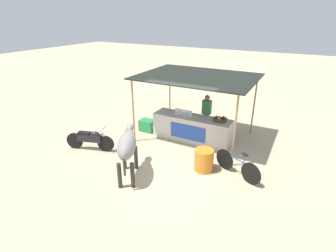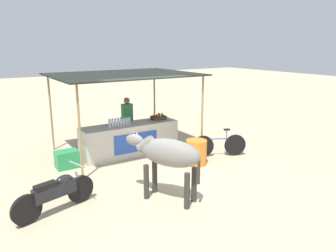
{
  "view_description": "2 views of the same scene",
  "coord_description": "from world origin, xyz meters",
  "px_view_note": "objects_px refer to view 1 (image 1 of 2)",
  "views": [
    {
      "loc": [
        3.55,
        -6.34,
        4.54
      ],
      "look_at": [
        -0.39,
        0.98,
        0.96
      ],
      "focal_mm": 28.0,
      "sensor_mm": 36.0,
      "label": 1
    },
    {
      "loc": [
        -4.21,
        -6.57,
        3.31
      ],
      "look_at": [
        0.4,
        0.65,
        1.17
      ],
      "focal_mm": 35.0,
      "sensor_mm": 36.0,
      "label": 2
    }
  ],
  "objects_px": {
    "cow": "(127,146)",
    "motorcycle_parked": "(90,139)",
    "vendor_behind_counter": "(206,115)",
    "bicycle_leaning": "(237,166)",
    "stall_counter": "(192,128)",
    "cooler_box": "(147,125)",
    "water_barrel": "(204,160)",
    "fruit_crate": "(220,119)"
  },
  "relations": [
    {
      "from": "vendor_behind_counter",
      "to": "motorcycle_parked",
      "type": "relative_size",
      "value": 0.95
    },
    {
      "from": "fruit_crate",
      "to": "bicycle_leaning",
      "type": "height_order",
      "value": "fruit_crate"
    },
    {
      "from": "vendor_behind_counter",
      "to": "bicycle_leaning",
      "type": "relative_size",
      "value": 1.09
    },
    {
      "from": "stall_counter",
      "to": "cow",
      "type": "distance_m",
      "value": 3.3
    },
    {
      "from": "bicycle_leaning",
      "to": "stall_counter",
      "type": "bearing_deg",
      "value": 143.45
    },
    {
      "from": "cow",
      "to": "motorcycle_parked",
      "type": "relative_size",
      "value": 1.01
    },
    {
      "from": "bicycle_leaning",
      "to": "fruit_crate",
      "type": "bearing_deg",
      "value": 124.03
    },
    {
      "from": "water_barrel",
      "to": "fruit_crate",
      "type": "bearing_deg",
      "value": 94.03
    },
    {
      "from": "cow",
      "to": "bicycle_leaning",
      "type": "bearing_deg",
      "value": 28.69
    },
    {
      "from": "fruit_crate",
      "to": "motorcycle_parked",
      "type": "distance_m",
      "value": 4.7
    },
    {
      "from": "stall_counter",
      "to": "water_barrel",
      "type": "distance_m",
      "value": 2.15
    },
    {
      "from": "fruit_crate",
      "to": "motorcycle_parked",
      "type": "bearing_deg",
      "value": -147.14
    },
    {
      "from": "water_barrel",
      "to": "cow",
      "type": "xyz_separation_m",
      "value": [
        -1.86,
        -1.4,
        0.68
      ]
    },
    {
      "from": "cow",
      "to": "water_barrel",
      "type": "bearing_deg",
      "value": 36.94
    },
    {
      "from": "fruit_crate",
      "to": "motorcycle_parked",
      "type": "height_order",
      "value": "fruit_crate"
    },
    {
      "from": "cooler_box",
      "to": "water_barrel",
      "type": "relative_size",
      "value": 0.85
    },
    {
      "from": "motorcycle_parked",
      "to": "vendor_behind_counter",
      "type": "bearing_deg",
      "value": 45.78
    },
    {
      "from": "cooler_box",
      "to": "vendor_behind_counter",
      "type": "bearing_deg",
      "value": 20.6
    },
    {
      "from": "stall_counter",
      "to": "fruit_crate",
      "type": "xyz_separation_m",
      "value": [
        1.06,
        0.06,
        0.55
      ]
    },
    {
      "from": "vendor_behind_counter",
      "to": "cow",
      "type": "xyz_separation_m",
      "value": [
        -0.95,
        -3.94,
        0.18
      ]
    },
    {
      "from": "stall_counter",
      "to": "bicycle_leaning",
      "type": "height_order",
      "value": "stall_counter"
    },
    {
      "from": "bicycle_leaning",
      "to": "vendor_behind_counter",
      "type": "bearing_deg",
      "value": 128.78
    },
    {
      "from": "water_barrel",
      "to": "cow",
      "type": "distance_m",
      "value": 2.42
    },
    {
      "from": "vendor_behind_counter",
      "to": "motorcycle_parked",
      "type": "bearing_deg",
      "value": -134.22
    },
    {
      "from": "vendor_behind_counter",
      "to": "water_barrel",
      "type": "distance_m",
      "value": 2.75
    },
    {
      "from": "vendor_behind_counter",
      "to": "motorcycle_parked",
      "type": "distance_m",
      "value": 4.52
    },
    {
      "from": "water_barrel",
      "to": "cooler_box",
      "type": "bearing_deg",
      "value": 151.84
    },
    {
      "from": "fruit_crate",
      "to": "cooler_box",
      "type": "distance_m",
      "value": 3.14
    },
    {
      "from": "fruit_crate",
      "to": "cow",
      "type": "bearing_deg",
      "value": -118.01
    },
    {
      "from": "fruit_crate",
      "to": "water_barrel",
      "type": "height_order",
      "value": "fruit_crate"
    },
    {
      "from": "vendor_behind_counter",
      "to": "cow",
      "type": "height_order",
      "value": "vendor_behind_counter"
    },
    {
      "from": "bicycle_leaning",
      "to": "water_barrel",
      "type": "bearing_deg",
      "value": -170.44
    },
    {
      "from": "stall_counter",
      "to": "motorcycle_parked",
      "type": "distance_m",
      "value": 3.78
    },
    {
      "from": "cooler_box",
      "to": "motorcycle_parked",
      "type": "relative_size",
      "value": 0.34
    },
    {
      "from": "vendor_behind_counter",
      "to": "water_barrel",
      "type": "bearing_deg",
      "value": -70.41
    },
    {
      "from": "motorcycle_parked",
      "to": "cooler_box",
      "type": "bearing_deg",
      "value": 69.69
    },
    {
      "from": "fruit_crate",
      "to": "stall_counter",
      "type": "bearing_deg",
      "value": -177.02
    },
    {
      "from": "water_barrel",
      "to": "motorcycle_parked",
      "type": "relative_size",
      "value": 0.4
    },
    {
      "from": "cow",
      "to": "bicycle_leaning",
      "type": "distance_m",
      "value": 3.33
    },
    {
      "from": "cooler_box",
      "to": "stall_counter",
      "type": "bearing_deg",
      "value": 2.81
    },
    {
      "from": "cooler_box",
      "to": "motorcycle_parked",
      "type": "height_order",
      "value": "motorcycle_parked"
    },
    {
      "from": "cow",
      "to": "motorcycle_parked",
      "type": "distance_m",
      "value": 2.38
    }
  ]
}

